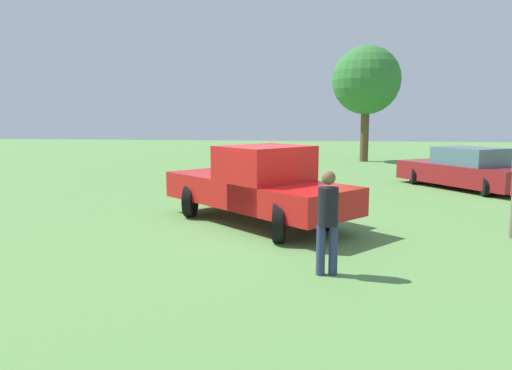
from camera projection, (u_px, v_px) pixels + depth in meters
name	position (u px, v px, depth m)	size (l,w,h in m)	color
ground_plane	(264.00, 229.00, 10.28)	(80.00, 80.00, 0.00)	#5B8C47
pickup_truck	(260.00, 183.00, 10.66)	(4.68, 4.99, 1.83)	black
sedan_near	(464.00, 170.00, 16.08)	(4.84, 4.07, 1.45)	black
person_bystander	(328.00, 217.00, 7.15)	(0.38, 0.38, 1.65)	navy
tree_back_left	(366.00, 81.00, 25.60)	(3.78, 3.78, 6.43)	brown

